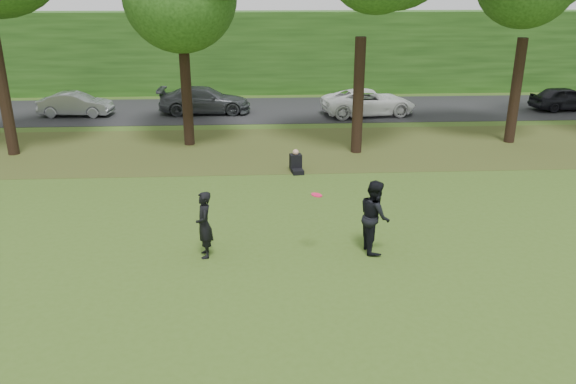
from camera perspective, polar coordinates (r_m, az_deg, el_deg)
The scene contains 9 objects.
ground at distance 11.76m, azimuth -2.30°, elevation -13.00°, with size 120.00×120.00×0.00m, color #3B571B.
leaf_litter at distance 23.74m, azimuth -2.95°, elevation 4.40°, with size 60.00×7.00×0.01m, color #4D421B.
street at distance 31.51m, azimuth -3.10°, elevation 8.34°, with size 70.00×7.00×0.02m, color black.
far_hedge at distance 37.06m, azimuth -3.25°, elevation 14.00°, with size 70.00×3.00×5.00m, color #1C4012.
player_left at distance 14.13m, azimuth -8.50°, elevation -3.31°, with size 0.63×0.41×1.72m, color black.
player_right at distance 14.42m, azimuth 8.79°, elevation -2.44°, with size 0.92×0.72×1.90m, color black.
parked_cars at distance 30.14m, azimuth -4.22°, elevation 9.09°, with size 40.42×3.42×1.41m.
frisbee at distance 13.65m, azimuth 2.93°, elevation -0.30°, with size 0.38×0.38×0.09m.
seated_person at distance 20.67m, azimuth 0.83°, elevation 2.92°, with size 0.51×0.78×0.83m.
Camera 1 is at (-0.12, -9.85, 6.42)m, focal length 35.00 mm.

